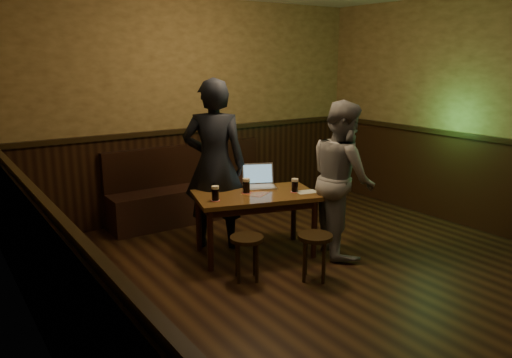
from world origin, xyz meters
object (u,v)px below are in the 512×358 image
object	(u,v)px
pub_table	(255,202)
pint_mid	(246,186)
stool_left	(247,245)
pint_left	(215,193)
person_grey	(342,178)
laptop	(259,181)
bench	(192,195)
pint_right	(295,185)
stool_right	(315,244)
person_suit	(214,165)

from	to	relation	value
pub_table	pint_mid	bearing A→B (deg)	150.26
stool_left	pint_left	size ratio (longest dim) A/B	2.82
person_grey	laptop	bearing A→B (deg)	64.66
bench	pint_left	size ratio (longest dim) A/B	14.52
pint_left	pint_right	size ratio (longest dim) A/B	1.04
laptop	person_grey	bearing A→B (deg)	-24.20
stool_right	pint_mid	xyz separation A→B (m)	(-0.17, 0.91, 0.39)
pint_mid	pint_right	xyz separation A→B (m)	(0.45, -0.25, -0.01)
person_grey	stool_left	bearing A→B (deg)	114.39
stool_right	laptop	bearing A→B (deg)	85.41
laptop	person_suit	distance (m)	0.52
pint_mid	pint_right	size ratio (longest dim) A/B	1.09
pint_right	pint_left	bearing A→B (deg)	168.09
stool_right	pint_left	xyz separation A→B (m)	(-0.59, 0.84, 0.39)
stool_right	person_grey	world-z (taller)	person_grey
bench	pint_mid	distance (m)	1.49
pub_table	person_grey	distance (m)	0.95
pint_right	stool_left	bearing A→B (deg)	-159.09
pint_left	pint_mid	size ratio (longest dim) A/B	0.95
stool_left	person_suit	bearing A→B (deg)	78.22
pub_table	pint_mid	size ratio (longest dim) A/B	8.83
pint_right	person_grey	xyz separation A→B (m)	(0.41, -0.28, 0.08)
bench	laptop	distance (m)	1.36
stool_left	stool_right	world-z (taller)	stool_right
stool_left	person_suit	xyz separation A→B (m)	(0.20, 0.94, 0.59)
stool_left	person_grey	size ratio (longest dim) A/B	0.26
bench	stool_right	world-z (taller)	bench
pint_right	pint_mid	bearing A→B (deg)	150.89
bench	pint_left	world-z (taller)	bench
stool_left	person_suit	world-z (taller)	person_suit
pub_table	pint_left	xyz separation A→B (m)	(-0.48, 0.00, 0.16)
stool_right	person_suit	xyz separation A→B (m)	(-0.34, 1.29, 0.57)
stool_right	person_suit	distance (m)	1.45
bench	pub_table	xyz separation A→B (m)	(-0.00, -1.49, 0.27)
stool_left	bench	bearing A→B (deg)	77.81
bench	laptop	xyz separation A→B (m)	(0.19, -1.27, 0.42)
pint_left	person_grey	size ratio (longest dim) A/B	0.09
stool_left	pint_mid	world-z (taller)	pint_mid
laptop	person_grey	distance (m)	0.91
pub_table	pint_mid	xyz separation A→B (m)	(-0.07, 0.07, 0.17)
laptop	pint_mid	bearing A→B (deg)	-126.06
pub_table	pint_right	bearing A→B (deg)	-9.03
person_grey	pint_mid	bearing A→B (deg)	81.44
pint_left	laptop	bearing A→B (deg)	17.87
person_suit	person_grey	world-z (taller)	person_suit
stool_right	pint_mid	bearing A→B (deg)	100.87
pub_table	stool_right	distance (m)	0.88
pub_table	stool_right	world-z (taller)	pub_table
laptop	pub_table	bearing A→B (deg)	-107.22
pint_mid	laptop	distance (m)	0.30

